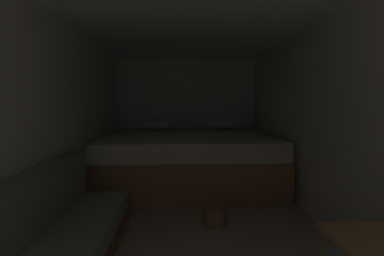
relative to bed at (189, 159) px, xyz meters
name	(u,v)px	position (x,y,z in m)	size (l,w,h in m)	color
ground_plane	(195,231)	(0.00, -1.61, -0.40)	(7.30, 7.30, 0.00)	#A39984
wall_back	(186,114)	(0.00, 1.06, 0.67)	(2.78, 0.05, 2.13)	silver
wall_left	(50,126)	(-1.36, -1.61, 0.67)	(0.05, 5.30, 2.13)	silver
wall_right	(332,125)	(1.36, -1.61, 0.67)	(0.05, 5.30, 2.13)	silver
ceiling_slab	(195,9)	(0.00, -1.61, 1.76)	(2.78, 5.30, 0.05)	white
bed	(189,159)	(0.00, 0.00, 0.00)	(2.56, 2.00, 0.98)	#9E7247
wicker_basket	(215,215)	(0.22, -1.47, -0.30)	(0.24, 0.24, 0.20)	olive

